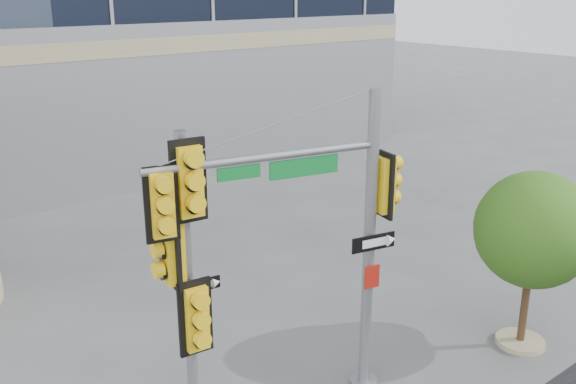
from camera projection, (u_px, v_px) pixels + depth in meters
main_signal_pole at (319, 221)px, 10.77m from camera, size 4.33×1.34×5.67m
secondary_signal_pole at (186, 266)px, 10.11m from camera, size 0.90×0.73×5.22m
street_tree at (534, 234)px, 12.93m from camera, size 2.44×2.38×3.80m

